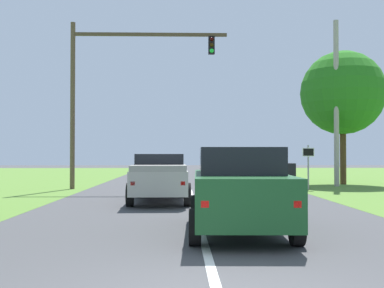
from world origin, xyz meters
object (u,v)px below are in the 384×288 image
at_px(utility_pole_right, 336,103).
at_px(oak_tree_right, 343,93).
at_px(crossing_suv_far, 255,169).
at_px(traffic_light, 112,79).
at_px(red_suv_near, 239,188).
at_px(keep_moving_sign, 308,161).
at_px(pickup_truck_lead, 160,177).

bearing_deg(utility_pole_right, oak_tree_right, 61.76).
relative_size(oak_tree_right, crossing_suv_far, 1.83).
relative_size(traffic_light, oak_tree_right, 1.08).
distance_m(traffic_light, crossing_suv_far, 9.30).
height_order(red_suv_near, traffic_light, traffic_light).
xyz_separation_m(red_suv_near, keep_moving_sign, (5.04, 12.76, 0.41)).
bearing_deg(traffic_light, crossing_suv_far, 16.36).
relative_size(pickup_truck_lead, traffic_light, 0.64).
distance_m(oak_tree_right, utility_pole_right, 2.23).
distance_m(keep_moving_sign, oak_tree_right, 6.65).
bearing_deg(red_suv_near, utility_pole_right, 64.44).
distance_m(pickup_truck_lead, utility_pole_right, 13.02).
height_order(red_suv_near, crossing_suv_far, red_suv_near).
distance_m(traffic_light, utility_pole_right, 12.28).
bearing_deg(crossing_suv_far, traffic_light, -163.64).
distance_m(red_suv_near, traffic_light, 15.13).
bearing_deg(keep_moving_sign, traffic_light, 175.37).
xyz_separation_m(keep_moving_sign, oak_tree_right, (3.21, 4.27, 3.96)).
xyz_separation_m(traffic_light, oak_tree_right, (13.12, 3.47, -0.22)).
height_order(pickup_truck_lead, keep_moving_sign, keep_moving_sign).
relative_size(red_suv_near, oak_tree_right, 0.63).
bearing_deg(utility_pole_right, red_suv_near, -115.56).
bearing_deg(traffic_light, red_suv_near, -70.26).
height_order(traffic_light, utility_pole_right, utility_pole_right).
bearing_deg(oak_tree_right, crossing_suv_far, -167.44).
height_order(traffic_light, crossing_suv_far, traffic_light).
height_order(oak_tree_right, utility_pole_right, utility_pole_right).
height_order(red_suv_near, oak_tree_right, oak_tree_right).
height_order(pickup_truck_lead, utility_pole_right, utility_pole_right).
bearing_deg(red_suv_near, crossing_suv_far, 79.80).
bearing_deg(traffic_light, oak_tree_right, 14.81).
height_order(pickup_truck_lead, traffic_light, traffic_light).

